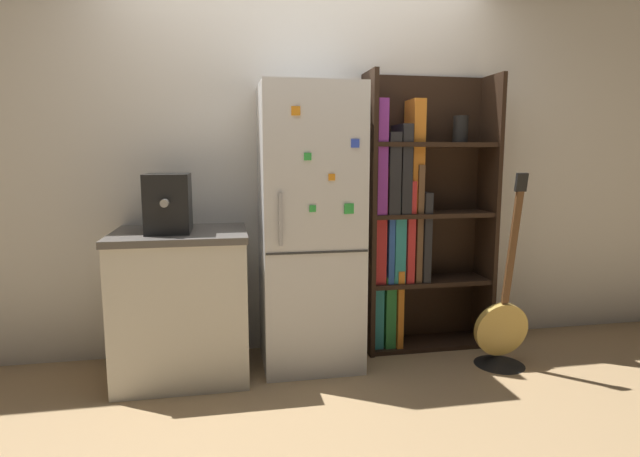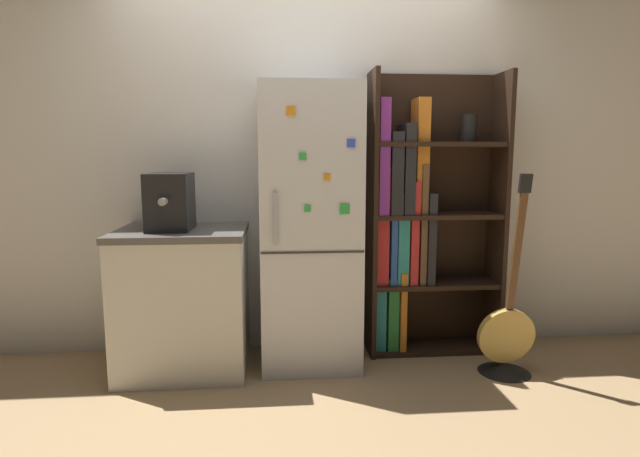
{
  "view_description": "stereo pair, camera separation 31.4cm",
  "coord_description": "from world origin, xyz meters",
  "views": [
    {
      "loc": [
        -0.51,
        -2.91,
        1.33
      ],
      "look_at": [
        0.06,
        0.15,
        0.88
      ],
      "focal_mm": 28.0,
      "sensor_mm": 36.0,
      "label": 1
    },
    {
      "loc": [
        -0.2,
        -2.95,
        1.33
      ],
      "look_at": [
        0.06,
        0.15,
        0.88
      ],
      "focal_mm": 28.0,
      "sensor_mm": 36.0,
      "label": 2
    }
  ],
  "objects": [
    {
      "name": "guitar",
      "position": [
        1.19,
        -0.12,
        0.17
      ],
      "size": [
        0.35,
        0.32,
        1.24
      ],
      "color": "black",
      "rests_on": "ground_plane"
    },
    {
      "name": "kitchen_counter",
      "position": [
        -0.79,
        0.13,
        0.45
      ],
      "size": [
        0.78,
        0.66,
        0.89
      ],
      "color": "silver",
      "rests_on": "ground_plane"
    },
    {
      "name": "espresso_machine",
      "position": [
        -0.84,
        0.1,
        1.06
      ],
      "size": [
        0.25,
        0.38,
        0.34
      ],
      "color": "black",
      "rests_on": "kitchen_counter"
    },
    {
      "name": "bookshelf",
      "position": [
        0.73,
        0.32,
        0.9
      ],
      "size": [
        0.89,
        0.31,
        1.88
      ],
      "color": "black",
      "rests_on": "ground_plane"
    },
    {
      "name": "ground_plane",
      "position": [
        0.0,
        0.0,
        0.0
      ],
      "size": [
        16.0,
        16.0,
        0.0
      ],
      "primitive_type": "plane",
      "color": "tan"
    },
    {
      "name": "wall_back",
      "position": [
        0.0,
        0.47,
        1.3
      ],
      "size": [
        8.0,
        0.05,
        2.6
      ],
      "color": "white",
      "rests_on": "ground_plane"
    },
    {
      "name": "refrigerator",
      "position": [
        -0.0,
        0.17,
        0.88
      ],
      "size": [
        0.61,
        0.59,
        1.76
      ],
      "color": "silver",
      "rests_on": "ground_plane"
    }
  ]
}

